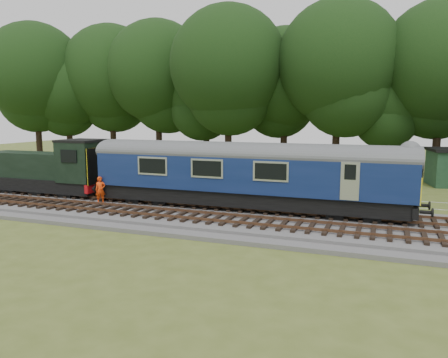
% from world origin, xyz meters
% --- Properties ---
extents(ground, '(120.00, 120.00, 0.00)m').
position_xyz_m(ground, '(0.00, 0.00, 0.00)').
color(ground, '#4D5B21').
rests_on(ground, ground).
extents(ballast, '(70.00, 7.00, 0.35)m').
position_xyz_m(ballast, '(0.00, 0.00, 0.17)').
color(ballast, '#4C4C4F').
rests_on(ballast, ground).
extents(track_north, '(67.20, 2.40, 0.21)m').
position_xyz_m(track_north, '(0.00, 1.40, 0.42)').
color(track_north, black).
rests_on(track_north, ballast).
extents(track_south, '(67.20, 2.40, 0.21)m').
position_xyz_m(track_south, '(0.00, -1.60, 0.42)').
color(track_south, black).
rests_on(track_south, ballast).
extents(fence, '(64.00, 0.12, 1.00)m').
position_xyz_m(fence, '(0.00, 4.50, 0.00)').
color(fence, '#6B6054').
rests_on(fence, ground).
extents(tree_line, '(70.00, 8.00, 18.00)m').
position_xyz_m(tree_line, '(0.00, 22.00, 0.00)').
color(tree_line, black).
rests_on(tree_line, ground).
extents(dmu_railcar, '(18.05, 2.86, 3.88)m').
position_xyz_m(dmu_railcar, '(2.76, 1.40, 2.61)').
color(dmu_railcar, black).
rests_on(dmu_railcar, ground).
extents(shunter_loco, '(8.92, 2.60, 3.38)m').
position_xyz_m(shunter_loco, '(-11.17, 1.40, 1.97)').
color(shunter_loco, black).
rests_on(shunter_loco, ground).
extents(worker, '(0.70, 0.69, 1.63)m').
position_xyz_m(worker, '(-5.99, -0.18, 1.17)').
color(worker, '#FD410D').
rests_on(worker, ballast).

